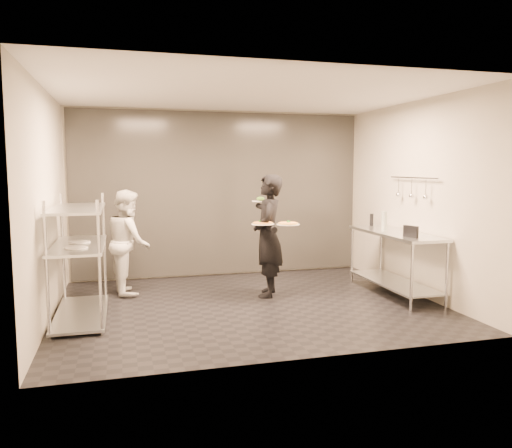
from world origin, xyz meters
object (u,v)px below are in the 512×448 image
object	(u,v)px
pizza_plate_far	(288,224)
bottle_clear	(385,222)
pass_rack	(79,256)
bottle_green	(384,221)
pizza_plate_near	(263,223)
pos_monitor	(411,232)
waiter	(268,236)
prep_counter	(395,252)
chef	(129,242)
bottle_dark	(372,220)
salad_plate	(260,200)

from	to	relation	value
pizza_plate_far	bottle_clear	size ratio (longest dim) A/B	1.47
pass_rack	bottle_green	xyz separation A→B (m)	(4.27, 0.23, 0.29)
pizza_plate_near	pos_monitor	distance (m)	1.99
waiter	prep_counter	bearing A→B (deg)	97.48
prep_counter	chef	world-z (taller)	chef
pizza_plate_near	bottle_dark	bearing A→B (deg)	15.08
pass_rack	prep_counter	xyz separation A→B (m)	(4.33, 0.00, -0.14)
pizza_plate_far	salad_plate	xyz separation A→B (m)	(-0.25, 0.52, 0.31)
pos_monitor	salad_plate	bearing A→B (deg)	125.69
pizza_plate_near	pizza_plate_far	world-z (taller)	pizza_plate_near
pizza_plate_near	pos_monitor	xyz separation A→B (m)	(1.80, -0.83, -0.07)
pass_rack	bottle_clear	distance (m)	4.37
pass_rack	salad_plate	distance (m)	2.65
bottle_clear	bottle_dark	xyz separation A→B (m)	(0.01, 0.44, -0.01)
waiter	bottle_clear	bearing A→B (deg)	107.99
pos_monitor	bottle_green	distance (m)	0.82
chef	pos_monitor	bearing A→B (deg)	-121.42
salad_plate	bottle_dark	bearing A→B (deg)	3.21
pizza_plate_near	pizza_plate_far	bearing A→B (deg)	-17.06
bottle_green	prep_counter	bearing A→B (deg)	-75.78
pos_monitor	bottle_dark	bearing A→B (deg)	65.46
prep_counter	bottle_clear	distance (m)	0.52
prep_counter	waiter	world-z (taller)	waiter
bottle_dark	prep_counter	bearing A→B (deg)	-92.02
salad_plate	bottle_clear	world-z (taller)	salad_plate
bottle_green	bottle_dark	size ratio (longest dim) A/B	1.44
bottle_dark	pos_monitor	bearing A→B (deg)	-96.21
pizza_plate_near	pos_monitor	bearing A→B (deg)	-24.67
chef	pass_rack	bearing A→B (deg)	144.99
prep_counter	bottle_clear	bearing A→B (deg)	87.43
pass_rack	pizza_plate_far	xyz separation A→B (m)	(2.74, 0.15, 0.30)
pass_rack	prep_counter	size ratio (longest dim) A/B	0.89
bottle_dark	salad_plate	bearing A→B (deg)	-176.79
pass_rack	bottle_green	size ratio (longest dim) A/B	5.72
pass_rack	pos_monitor	world-z (taller)	pass_rack
pass_rack	waiter	world-z (taller)	waiter
bottle_clear	bottle_green	bearing A→B (deg)	-124.88
waiter	salad_plate	xyz separation A→B (m)	(-0.04, 0.25, 0.50)
prep_counter	chef	size ratio (longest dim) A/B	1.18
bottle_clear	waiter	bearing A→B (deg)	177.51
bottle_green	pizza_plate_near	bearing A→B (deg)	179.47
waiter	pizza_plate_far	bearing A→B (deg)	58.10
bottle_green	bottle_dark	distance (m)	0.55
chef	pizza_plate_near	world-z (taller)	chef
pizza_plate_far	bottle_dark	distance (m)	1.74
waiter	bottle_clear	world-z (taller)	waiter
bottle_green	bottle_dark	bearing A→B (deg)	81.03
salad_plate	waiter	bearing A→B (deg)	-80.21
bottle_dark	chef	bearing A→B (deg)	175.04
pos_monitor	bottle_green	bearing A→B (deg)	67.33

